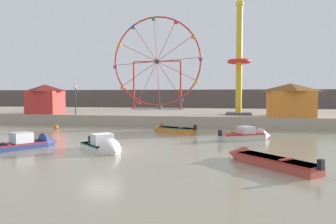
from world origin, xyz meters
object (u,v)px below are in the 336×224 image
(motorboat_pale_grey, at_px, (249,135))
(ferris_wheel_red_frame, at_px, (157,63))
(motorboat_white_red_stripe, at_px, (105,147))
(promenade_lamp_near, at_px, (76,95))
(motorboat_orange_hull, at_px, (171,130))
(carnival_booth_orange_canopy, at_px, (291,99))
(mooring_buoy_orange, at_px, (56,127))
(carnival_booth_red_striped, at_px, (45,98))
(motorboat_navy_blue, at_px, (29,143))
(motorboat_faded_red, at_px, (263,160))
(drop_tower_yellow_tower, at_px, (239,66))

(motorboat_pale_grey, relative_size, ferris_wheel_red_frame, 0.31)
(motorboat_white_red_stripe, distance_m, promenade_lamp_near, 18.92)
(motorboat_orange_hull, distance_m, carnival_booth_orange_canopy, 13.46)
(carnival_booth_orange_canopy, distance_m, mooring_buoy_orange, 23.98)
(promenade_lamp_near, bearing_deg, mooring_buoy_orange, -84.63)
(motorboat_white_red_stripe, relative_size, carnival_booth_red_striped, 0.87)
(motorboat_orange_hull, bearing_deg, motorboat_white_red_stripe, 99.95)
(carnival_booth_red_striped, bearing_deg, motorboat_navy_blue, -65.47)
(motorboat_white_red_stripe, height_order, motorboat_faded_red, motorboat_white_red_stripe)
(carnival_booth_orange_canopy, height_order, mooring_buoy_orange, carnival_booth_orange_canopy)
(motorboat_orange_hull, xyz_separation_m, carnival_booth_orange_canopy, (11.33, 6.75, 2.66))
(drop_tower_yellow_tower, relative_size, mooring_buoy_orange, 29.31)
(motorboat_pale_grey, bearing_deg, drop_tower_yellow_tower, 62.96)
(motorboat_pale_grey, bearing_deg, motorboat_white_red_stripe, -171.15)
(ferris_wheel_red_frame, xyz_separation_m, carnival_booth_red_striped, (-10.61, -13.65, -5.39))
(mooring_buoy_orange, bearing_deg, motorboat_white_red_stripe, -48.32)
(motorboat_pale_grey, bearing_deg, carnival_booth_orange_canopy, 35.33)
(motorboat_pale_grey, relative_size, mooring_buoy_orange, 9.98)
(mooring_buoy_orange, bearing_deg, carnival_booth_orange_canopy, 15.17)
(carnival_booth_red_striped, bearing_deg, drop_tower_yellow_tower, 1.43)
(motorboat_navy_blue, xyz_separation_m, promenade_lamp_near, (-4.54, 15.19, 3.08))
(promenade_lamp_near, bearing_deg, motorboat_pale_grey, -24.89)
(carnival_booth_orange_canopy, bearing_deg, promenade_lamp_near, 178.92)
(mooring_buoy_orange, bearing_deg, motorboat_orange_hull, -2.50)
(promenade_lamp_near, bearing_deg, carnival_booth_red_striped, 166.01)
(motorboat_orange_hull, distance_m, drop_tower_yellow_tower, 12.65)
(carnival_booth_orange_canopy, bearing_deg, motorboat_navy_blue, -143.12)
(motorboat_pale_grey, relative_size, motorboat_faded_red, 0.94)
(motorboat_orange_hull, height_order, ferris_wheel_red_frame, ferris_wheel_red_frame)
(ferris_wheel_red_frame, distance_m, drop_tower_yellow_tower, 16.69)
(motorboat_white_red_stripe, relative_size, carnival_booth_orange_canopy, 0.73)
(motorboat_pale_grey, bearing_deg, promenade_lamp_near, 125.43)
(motorboat_orange_hull, xyz_separation_m, mooring_buoy_orange, (-11.66, 0.51, -0.06))
(motorboat_navy_blue, distance_m, carnival_booth_orange_canopy, 25.19)
(ferris_wheel_red_frame, bearing_deg, motorboat_white_red_stripe, -82.63)
(motorboat_white_red_stripe, height_order, motorboat_navy_blue, motorboat_white_red_stripe)
(motorboat_orange_hull, height_order, promenade_lamp_near, promenade_lamp_near)
(mooring_buoy_orange, bearing_deg, motorboat_faded_red, -33.99)
(ferris_wheel_red_frame, xyz_separation_m, promenade_lamp_near, (-6.08, -14.78, -4.98))
(motorboat_white_red_stripe, height_order, drop_tower_yellow_tower, drop_tower_yellow_tower)
(carnival_booth_orange_canopy, relative_size, carnival_booth_red_striped, 1.19)
(motorboat_white_red_stripe, relative_size, motorboat_orange_hull, 0.82)
(ferris_wheel_red_frame, bearing_deg, motorboat_faded_red, -68.21)
(motorboat_navy_blue, bearing_deg, drop_tower_yellow_tower, -5.49)
(promenade_lamp_near, xyz_separation_m, mooring_buoy_orange, (0.47, -5.02, -3.15))
(drop_tower_yellow_tower, distance_m, mooring_buoy_orange, 20.76)
(carnival_booth_red_striped, bearing_deg, carnival_booth_orange_canopy, -4.36)
(motorboat_white_red_stripe, height_order, mooring_buoy_orange, motorboat_white_red_stripe)
(ferris_wheel_red_frame, relative_size, carnival_booth_red_striped, 3.44)
(motorboat_white_red_stripe, xyz_separation_m, mooring_buoy_orange, (-9.56, 10.73, -0.08))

